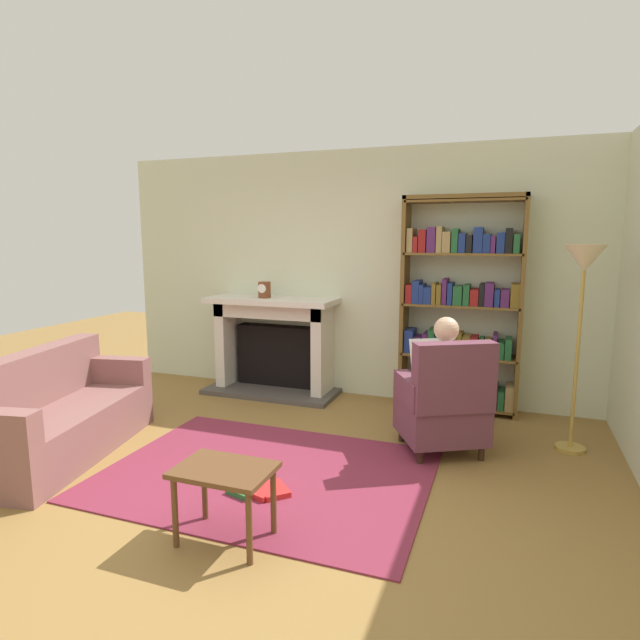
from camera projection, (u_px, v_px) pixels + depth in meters
ground at (248, 492)px, 3.66m from camera, size 14.00×14.00×0.00m
back_wall at (353, 275)px, 5.81m from camera, size 5.60×0.10×2.70m
area_rug at (267, 473)px, 3.94m from camera, size 2.40×1.80×0.01m
fireplace at (275, 342)px, 5.99m from camera, size 1.50×0.64×1.10m
mantel_clock at (264, 290)px, 5.83m from camera, size 0.14×0.14×0.18m
bookshelf at (460, 310)px, 5.26m from camera, size 1.18×0.32×2.18m
armchair_reading at (444, 404)px, 4.25m from camera, size 0.86×0.85×0.97m
seated_reader at (440, 377)px, 4.34m from camera, size 0.53×0.59×1.14m
sofa_floral at (57, 417)px, 4.26m from camera, size 1.04×1.81×0.85m
side_table at (224, 479)px, 3.02m from camera, size 0.56×0.39×0.46m
scattered_books at (260, 491)px, 3.62m from camera, size 0.45×0.33×0.04m
floor_lamp at (583, 277)px, 4.16m from camera, size 0.32×0.32×1.71m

